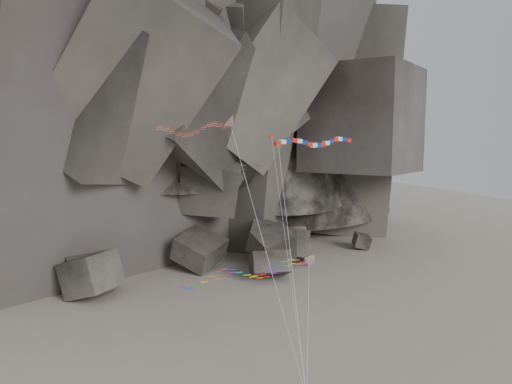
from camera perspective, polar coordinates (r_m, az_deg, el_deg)
name	(u,v)px	position (r m, az deg, el deg)	size (l,w,h in m)	color
ground	(289,366)	(57.74, 3.75, -19.26)	(260.00, 260.00, 0.00)	gray
headland	(134,52)	(118.40, -13.81, 15.23)	(110.00, 70.00, 84.00)	#534D44
boulder_field	(215,259)	(89.19, -4.72, -7.63)	(63.02, 19.81, 9.24)	#47423F
delta_kite	(192,129)	(50.49, -7.36, 7.20)	(10.48, 12.54, 25.86)	red
banner_kite	(315,143)	(57.45, 6.74, 5.59)	(14.08, 13.50, 23.36)	red
parafoil_kite	(242,273)	(51.42, -1.57, -9.20)	(15.37, 9.05, 10.89)	yellow
pennant_kite	(279,192)	(51.06, 2.63, -0.04)	(2.21, 10.86, 23.73)	red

